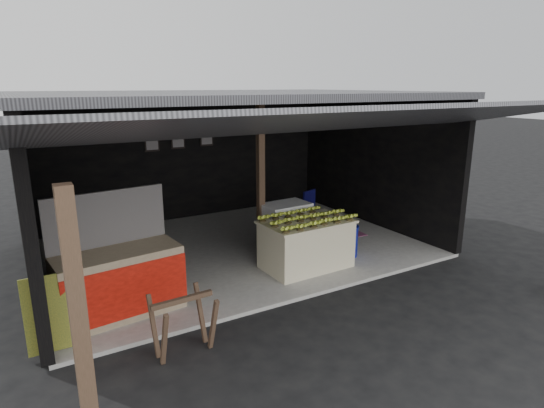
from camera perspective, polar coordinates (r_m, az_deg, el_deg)
ground at (r=7.02m, az=4.12°, el=-11.87°), size 80.00×80.00×0.00m
concrete_slab at (r=9.01m, az=-4.91°, el=-5.52°), size 7.00×5.00×0.06m
shophouse at (r=8.80m, az=-6.10°, el=7.87°), size 7.40×7.29×3.02m
banana_table at (r=7.88m, az=4.31°, el=-5.02°), size 1.55×0.98×0.84m
banana_pile at (r=7.73m, az=4.38°, el=-1.52°), size 1.43×0.88×0.17m
white_crate at (r=8.51m, az=1.71°, el=-3.05°), size 0.89×0.63×0.96m
neighbor_stall at (r=6.63m, az=-18.66°, el=-8.95°), size 1.71×0.91×1.69m
green_signboard at (r=6.12m, az=-25.87°, el=-12.20°), size 0.62×0.19×0.92m
sawhorse at (r=5.63m, az=-11.09°, el=-13.93°), size 0.76×0.68×0.74m
water_barrel at (r=8.52m, az=9.44°, el=-4.67°), size 0.38×0.38×0.55m
plastic_chair at (r=9.80m, az=5.16°, el=-0.45°), size 0.54×0.54×0.89m
magenta_rug at (r=9.78m, az=6.65°, el=-3.69°), size 1.57×1.10×0.01m
picture_frames at (r=10.68m, az=-11.56°, el=7.94°), size 1.62×0.04×0.46m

